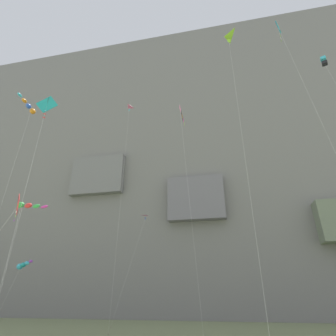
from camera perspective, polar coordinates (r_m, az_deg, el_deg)
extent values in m
cube|color=slate|center=(75.93, 6.67, 0.64)|extent=(180.00, 27.85, 74.30)
cube|color=slate|center=(65.93, -14.49, -1.63)|extent=(12.69, 2.54, 9.45)
cube|color=slate|center=(57.54, 6.03, -6.71)|extent=(11.62, 4.23, 9.28)
cube|color=#38B2D1|center=(36.10, 22.26, 25.82)|extent=(0.77, 1.64, 1.76)
cylinder|color=black|center=(36.10, 22.26, 25.82)|extent=(0.35, 0.10, 1.44)
cube|color=#38B2D1|center=(35.60, 22.45, 25.13)|extent=(0.05, 0.21, 0.11)
cube|color=white|center=(35.32, 22.50, 24.75)|extent=(0.07, 0.21, 0.11)
cube|color=#8CCC33|center=(35.06, 22.69, 24.35)|extent=(0.07, 0.21, 0.11)
cube|color=white|center=(34.78, 22.73, 23.95)|extent=(0.12, 0.19, 0.11)
cube|color=#8CCC33|center=(34.51, 22.82, 23.55)|extent=(0.03, 0.21, 0.11)
cylinder|color=silver|center=(25.35, 30.79, 5.61)|extent=(1.97, 3.43, 30.69)
pyramid|color=#8CCC33|center=(32.37, 11.84, 25.01)|extent=(1.28, 1.63, 0.23)
cube|color=#8CCC33|center=(32.38, 12.75, 24.76)|extent=(0.40, 0.15, 0.44)
cylinder|color=silver|center=(22.58, 15.84, 3.00)|extent=(0.27, 2.05, 28.37)
cube|color=#38B2D1|center=(45.77, 29.95, 19.36)|extent=(0.82, 0.82, 0.45)
cube|color=black|center=(45.23, 30.19, 18.59)|extent=(0.82, 0.82, 0.45)
cylinder|color=black|center=(45.60, 30.44, 18.97)|extent=(0.02, 0.02, 1.22)
cylinder|color=black|center=(45.40, 29.71, 18.99)|extent=(0.02, 0.02, 1.22)
ellipsoid|color=orange|center=(45.46, -26.70, 10.66)|extent=(0.89, 1.06, 0.84)
ellipsoid|color=blue|center=(44.75, -27.39, 11.54)|extent=(0.75, 1.03, 0.70)
ellipsoid|color=orange|center=(44.06, -28.10, 12.44)|extent=(0.61, 1.00, 0.55)
ellipsoid|color=#38B2D1|center=(43.39, -28.84, 13.37)|extent=(0.46, 0.98, 0.41)
cylinder|color=silver|center=(37.21, -31.46, -5.46)|extent=(2.35, 3.65, 28.38)
ellipsoid|color=#38B2D1|center=(49.87, -28.84, -17.78)|extent=(1.47, 1.38, 1.02)
ellipsoid|color=teal|center=(48.67, -28.26, -17.59)|extent=(1.36, 1.23, 0.86)
ellipsoid|color=#38B2D1|center=(47.47, -27.66, -17.37)|extent=(1.26, 1.08, 0.69)
ellipsoid|color=purple|center=(46.28, -27.02, -17.15)|extent=(1.16, 0.92, 0.53)
cylinder|color=silver|center=(49.42, -30.89, -22.14)|extent=(1.58, 1.09, 7.78)
cube|color=teal|center=(31.64, -24.20, 12.16)|extent=(1.86, 1.12, 2.11)
cylinder|color=black|center=(31.64, -24.20, 12.16)|extent=(0.28, 0.32, 1.72)
cube|color=#38B2D1|center=(31.21, -24.51, 10.99)|extent=(0.24, 0.13, 0.13)
cube|color=red|center=(30.96, -24.62, 10.34)|extent=(0.18, 0.21, 0.13)
cube|color=red|center=(30.71, -24.73, 9.68)|extent=(0.19, 0.20, 0.13)
cylinder|color=silver|center=(24.66, -28.32, -5.77)|extent=(2.88, 3.56, 21.68)
cylinder|color=black|center=(40.53, 2.98, 11.34)|extent=(0.03, 4.49, 0.03)
cube|color=pink|center=(38.83, 2.53, 12.64)|extent=(0.05, 0.51, 0.56)
cube|color=pink|center=(39.33, 2.69, 12.08)|extent=(0.07, 0.51, 0.56)
cube|color=black|center=(39.83, 2.84, 11.52)|extent=(0.04, 0.51, 0.56)
cube|color=orange|center=(40.34, 2.99, 10.99)|extent=(0.09, 0.51, 0.56)
cube|color=black|center=(40.85, 3.14, 10.46)|extent=(0.06, 0.51, 0.56)
cube|color=#CC3399|center=(41.37, 3.28, 9.95)|extent=(0.04, 0.51, 0.56)
cube|color=#8CCC33|center=(41.89, 3.42, 9.45)|extent=(0.07, 0.51, 0.56)
cylinder|color=silver|center=(31.07, 4.48, -6.17)|extent=(1.98, 1.55, 28.06)
ellipsoid|color=green|center=(33.14, -28.71, -6.86)|extent=(0.89, 0.62, 0.72)
ellipsoid|color=red|center=(32.48, -27.42, -7.05)|extent=(0.88, 0.51, 0.61)
ellipsoid|color=green|center=(31.84, -26.07, -7.25)|extent=(0.86, 0.40, 0.50)
ellipsoid|color=#CC3399|center=(31.21, -24.67, -7.46)|extent=(0.85, 0.28, 0.39)
cylinder|color=silver|center=(30.30, -30.92, -17.52)|extent=(1.90, 2.46, 12.44)
pyramid|color=pink|center=(49.41, -4.62, -10.33)|extent=(1.41, 1.37, 0.14)
cube|color=blue|center=(49.72, -4.82, -10.57)|extent=(0.24, 0.26, 0.35)
cylinder|color=silver|center=(46.14, -8.00, -19.71)|extent=(2.85, 5.42, 16.53)
cylinder|color=#4C3823|center=(44.07, -12.08, -30.04)|extent=(0.08, 0.08, 0.12)
cube|color=red|center=(23.71, -29.14, -6.70)|extent=(1.12, 1.20, 1.60)
cylinder|color=black|center=(23.71, -29.14, -6.70)|extent=(0.16, 0.19, 1.31)
cube|color=white|center=(23.55, -29.42, -8.07)|extent=(0.17, 0.11, 0.09)
cube|color=#8CCC33|center=(23.45, -29.54, -8.84)|extent=(0.12, 0.17, 0.09)
cube|color=purple|center=(23.40, -29.77, -9.61)|extent=(0.17, 0.12, 0.09)
pyramid|color=pink|center=(48.54, -8.49, 11.95)|extent=(1.14, 1.33, 0.27)
cube|color=#38B2D1|center=(48.30, -8.19, 12.07)|extent=(0.33, 0.18, 0.37)
cylinder|color=silver|center=(39.32, -9.90, -6.22)|extent=(0.55, 2.46, 33.03)
cylinder|color=#4C3823|center=(36.17, -12.51, -31.10)|extent=(0.08, 0.08, 0.12)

